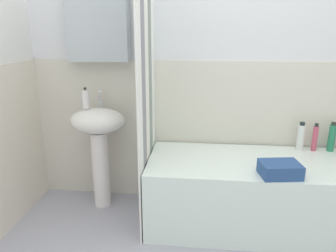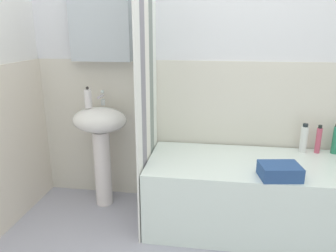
{
  "view_description": "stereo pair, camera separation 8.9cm",
  "coord_description": "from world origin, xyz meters",
  "px_view_note": "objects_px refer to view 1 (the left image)",
  "views": [
    {
      "loc": [
        -0.14,
        -1.36,
        1.44
      ],
      "look_at": [
        -0.37,
        0.83,
        0.78
      ],
      "focal_mm": 34.51,
      "sensor_mm": 36.0,
      "label": 1
    },
    {
      "loc": [
        -0.05,
        -1.35,
        1.44
      ],
      "look_at": [
        -0.37,
        0.83,
        0.78
      ],
      "focal_mm": 34.51,
      "sensor_mm": 36.0,
      "label": 2
    }
  ],
  "objects_px": {
    "sink": "(99,136)",
    "body_wash_bottle": "(315,138)",
    "soap_dispenser": "(86,99)",
    "lotion_bottle": "(301,137)",
    "shampoo_bottle": "(332,137)",
    "bathtub": "(257,193)",
    "towel_folded": "(280,169)"
  },
  "relations": [
    {
      "from": "sink",
      "to": "body_wash_bottle",
      "type": "relative_size",
      "value": 3.78
    },
    {
      "from": "soap_dispenser",
      "to": "body_wash_bottle",
      "type": "height_order",
      "value": "soap_dispenser"
    },
    {
      "from": "sink",
      "to": "lotion_bottle",
      "type": "height_order",
      "value": "sink"
    },
    {
      "from": "shampoo_bottle",
      "to": "body_wash_bottle",
      "type": "distance_m",
      "value": 0.13
    },
    {
      "from": "shampoo_bottle",
      "to": "lotion_bottle",
      "type": "relative_size",
      "value": 1.01
    },
    {
      "from": "sink",
      "to": "lotion_bottle",
      "type": "xyz_separation_m",
      "value": [
        1.6,
        0.11,
        0.01
      ]
    },
    {
      "from": "bathtub",
      "to": "lotion_bottle",
      "type": "bearing_deg",
      "value": 36.52
    },
    {
      "from": "soap_dispenser",
      "to": "towel_folded",
      "type": "distance_m",
      "value": 1.51
    },
    {
      "from": "lotion_bottle",
      "to": "bathtub",
      "type": "bearing_deg",
      "value": -143.48
    },
    {
      "from": "lotion_bottle",
      "to": "towel_folded",
      "type": "bearing_deg",
      "value": -117.62
    },
    {
      "from": "body_wash_bottle",
      "to": "lotion_bottle",
      "type": "xyz_separation_m",
      "value": [
        -0.11,
        -0.01,
        0.0
      ]
    },
    {
      "from": "shampoo_bottle",
      "to": "body_wash_bottle",
      "type": "relative_size",
      "value": 1.05
    },
    {
      "from": "lotion_bottle",
      "to": "body_wash_bottle",
      "type": "bearing_deg",
      "value": 3.9
    },
    {
      "from": "sink",
      "to": "soap_dispenser",
      "type": "height_order",
      "value": "soap_dispenser"
    },
    {
      "from": "sink",
      "to": "body_wash_bottle",
      "type": "xyz_separation_m",
      "value": [
        1.71,
        0.11,
        0.01
      ]
    },
    {
      "from": "soap_dispenser",
      "to": "towel_folded",
      "type": "bearing_deg",
      "value": -15.21
    },
    {
      "from": "soap_dispenser",
      "to": "lotion_bottle",
      "type": "bearing_deg",
      "value": 3.85
    },
    {
      "from": "sink",
      "to": "towel_folded",
      "type": "xyz_separation_m",
      "value": [
        1.34,
        -0.39,
        -0.05
      ]
    },
    {
      "from": "bathtub",
      "to": "shampoo_bottle",
      "type": "bearing_deg",
      "value": 24.87
    },
    {
      "from": "shampoo_bottle",
      "to": "body_wash_bottle",
      "type": "height_order",
      "value": "shampoo_bottle"
    },
    {
      "from": "sink",
      "to": "bathtub",
      "type": "distance_m",
      "value": 1.31
    },
    {
      "from": "soap_dispenser",
      "to": "lotion_bottle",
      "type": "distance_m",
      "value": 1.71
    },
    {
      "from": "soap_dispenser",
      "to": "lotion_bottle",
      "type": "relative_size",
      "value": 0.73
    },
    {
      "from": "shampoo_bottle",
      "to": "lotion_bottle",
      "type": "height_order",
      "value": "shampoo_bottle"
    },
    {
      "from": "sink",
      "to": "towel_folded",
      "type": "distance_m",
      "value": 1.39
    },
    {
      "from": "lotion_bottle",
      "to": "shampoo_bottle",
      "type": "bearing_deg",
      "value": 3.14
    },
    {
      "from": "body_wash_bottle",
      "to": "towel_folded",
      "type": "relative_size",
      "value": 0.89
    },
    {
      "from": "bathtub",
      "to": "lotion_bottle",
      "type": "xyz_separation_m",
      "value": [
        0.35,
        0.26,
        0.37
      ]
    },
    {
      "from": "soap_dispenser",
      "to": "shampoo_bottle",
      "type": "distance_m",
      "value": 1.94
    },
    {
      "from": "shampoo_bottle",
      "to": "soap_dispenser",
      "type": "bearing_deg",
      "value": -176.24
    },
    {
      "from": "body_wash_bottle",
      "to": "lotion_bottle",
      "type": "relative_size",
      "value": 0.96
    },
    {
      "from": "soap_dispenser",
      "to": "body_wash_bottle",
      "type": "distance_m",
      "value": 1.82
    }
  ]
}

